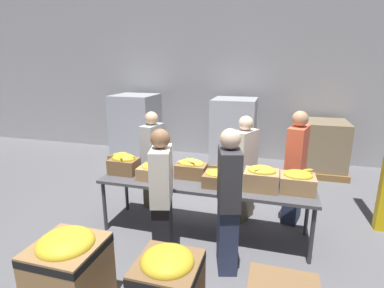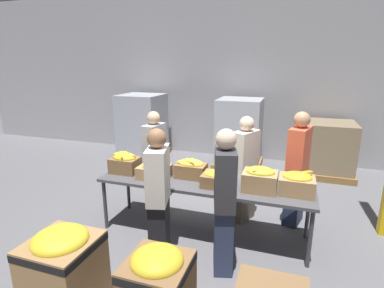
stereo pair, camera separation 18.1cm
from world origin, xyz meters
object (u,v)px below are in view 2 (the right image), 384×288
object	(u,v)px
banana_box_0	(125,162)
pallet_stack_0	(142,126)
volunteer_4	(155,159)
pallet_stack_2	(327,149)
banana_box_5	(297,183)
volunteer_0	(159,198)
banana_box_4	(260,179)
pallet_stack_1	(239,134)
volunteer_3	(224,203)
banana_box_3	(218,178)
volunteer_1	(297,170)
sorting_table	(204,185)
banana_box_2	(191,168)
donation_bin_0	(64,266)
banana_box_1	(154,170)
volunteer_2	(245,170)

from	to	relation	value
banana_box_0	pallet_stack_0	xyz separation A→B (m)	(-1.27, 2.96, -0.14)
volunteer_4	pallet_stack_2	distance (m)	3.68
banana_box_5	volunteer_0	distance (m)	1.64
banana_box_4	pallet_stack_1	world-z (taller)	pallet_stack_1
volunteer_3	pallet_stack_1	distance (m)	3.57
banana_box_0	banana_box_5	xyz separation A→B (m)	(2.33, 0.01, -0.01)
banana_box_3	pallet_stack_2	bearing A→B (deg)	62.77
banana_box_4	volunteer_1	world-z (taller)	volunteer_1
sorting_table	banana_box_2	xyz separation A→B (m)	(-0.21, 0.09, 0.18)
banana_box_2	pallet_stack_1	distance (m)	2.82
donation_bin_0	pallet_stack_2	world-z (taller)	pallet_stack_2
donation_bin_0	pallet_stack_0	world-z (taller)	pallet_stack_0
volunteer_3	sorting_table	bearing A→B (deg)	18.02
banana_box_1	pallet_stack_1	distance (m)	3.06
volunteer_3	donation_bin_0	xyz separation A→B (m)	(-1.30, -1.01, -0.38)
banana_box_2	volunteer_0	size ratio (longest dim) A/B	0.26
sorting_table	pallet_stack_1	distance (m)	2.91
sorting_table	volunteer_4	world-z (taller)	volunteer_4
banana_box_0	banana_box_1	world-z (taller)	banana_box_0
banana_box_3	volunteer_2	bearing A→B (deg)	69.82
banana_box_5	pallet_stack_1	world-z (taller)	pallet_stack_1
banana_box_5	volunteer_2	world-z (taller)	volunteer_2
volunteer_2	volunteer_3	bearing A→B (deg)	22.92
banana_box_5	volunteer_0	size ratio (longest dim) A/B	0.26
volunteer_0	pallet_stack_1	world-z (taller)	volunteer_0
banana_box_2	pallet_stack_1	xyz separation A→B (m)	(0.18, 2.81, -0.13)
banana_box_0	pallet_stack_2	world-z (taller)	pallet_stack_2
banana_box_0	volunteer_4	xyz separation A→B (m)	(0.16, 0.65, -0.13)
pallet_stack_0	pallet_stack_1	bearing A→B (deg)	-0.87
volunteer_2	pallet_stack_0	bearing A→B (deg)	-104.87
banana_box_1	pallet_stack_1	xyz separation A→B (m)	(0.64, 2.99, -0.11)
banana_box_2	banana_box_4	bearing A→B (deg)	-8.56
pallet_stack_2	banana_box_2	bearing A→B (deg)	-124.70
pallet_stack_2	volunteer_4	bearing A→B (deg)	-139.91
volunteer_3	donation_bin_0	world-z (taller)	volunteer_3
volunteer_1	volunteer_4	distance (m)	2.18
volunteer_4	banana_box_3	bearing A→B (deg)	68.15
banana_box_3	volunteer_2	distance (m)	0.69
sorting_table	banana_box_0	world-z (taller)	banana_box_0
volunteer_3	volunteer_4	xyz separation A→B (m)	(-1.43, 1.27, -0.04)
volunteer_4	pallet_stack_1	world-z (taller)	volunteer_4
donation_bin_0	pallet_stack_1	xyz separation A→B (m)	(0.85, 4.55, 0.32)
banana_box_4	volunteer_3	size ratio (longest dim) A/B	0.25
banana_box_5	pallet_stack_1	size ratio (longest dim) A/B	0.27
volunteer_3	pallet_stack_0	xyz separation A→B (m)	(-2.86, 3.58, -0.05)
banana_box_2	banana_box_0	bearing A→B (deg)	-173.45
sorting_table	pallet_stack_0	xyz separation A→B (m)	(-2.44, 2.94, 0.06)
banana_box_0	donation_bin_0	size ratio (longest dim) A/B	0.48
banana_box_2	banana_box_3	size ratio (longest dim) A/B	1.03
banana_box_3	volunteer_1	xyz separation A→B (m)	(0.95, 0.76, -0.04)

